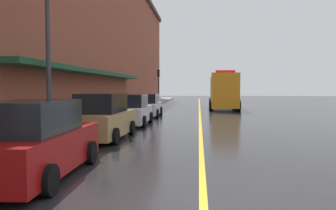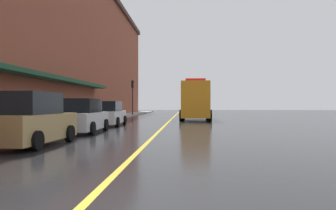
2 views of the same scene
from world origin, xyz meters
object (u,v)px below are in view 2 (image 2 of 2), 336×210
Objects in this scene: parked_car_3 at (108,114)px; utility_truck at (195,101)px; parking_meter_0 at (20,114)px; parked_car_2 at (82,117)px; parked_car_1 at (31,121)px; traffic_light_near at (133,91)px.

utility_truck is (6.24, 8.65, 0.96)m from parked_car_3.
utility_truck is 5.79× the size of parking_meter_0.
utility_truck is at bearing -23.95° from parked_car_2.
utility_truck is (6.34, 19.66, 0.87)m from parked_car_1.
parked_car_1 is at bearing -87.54° from traffic_light_near.
traffic_light_near reaches higher than parked_car_2.
traffic_light_near is at bearing 4.56° from parked_car_1.
parked_car_3 is at bearing 1.62° from parked_car_1.
traffic_light_near is at bearing 2.86° from parked_car_2.
parked_car_2 is 3.85m from parking_meter_0.
parked_car_1 is 3.24× the size of parking_meter_0.
traffic_light_near is at bearing 89.87° from parking_meter_0.
traffic_light_near reaches higher than parking_meter_0.
utility_truck is 1.79× the size of traffic_light_near.
utility_truck is 12.67m from traffic_light_near.
parked_car_2 is (0.11, 5.38, -0.06)m from parked_car_1.
parked_car_3 is at bearing -34.53° from utility_truck.
parked_car_2 is at bearing -86.75° from traffic_light_near.
parked_car_1 reaches higher than parked_car_2.
traffic_light_near is (-1.37, 18.68, 2.37)m from parked_car_3.
parked_car_3 is (-0.01, 5.64, -0.03)m from parked_car_2.
traffic_light_near reaches higher than parked_car_3.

